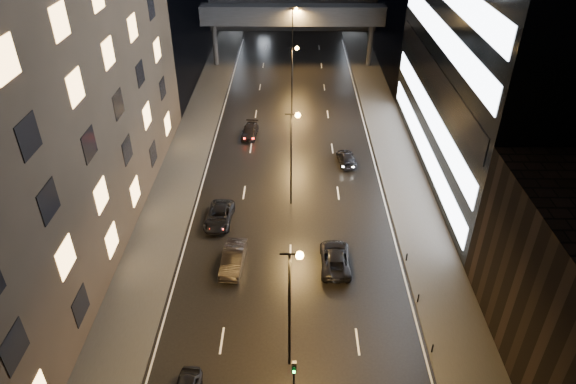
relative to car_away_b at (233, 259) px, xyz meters
name	(u,v)px	position (x,y,z in m)	size (l,w,h in m)	color
ground	(292,148)	(4.94, 21.74, -0.82)	(160.00, 160.00, 0.00)	black
sidewalk_left	(182,168)	(-7.56, 16.74, -0.75)	(5.00, 110.00, 0.15)	#383533
sidewalk_right	(401,169)	(17.44, 16.74, -0.75)	(5.00, 110.00, 0.15)	#383533
skybridge	(293,16)	(4.94, 51.74, 7.52)	(30.00, 3.00, 10.00)	#333335
traffic_signal_near	(294,378)	(5.24, -13.76, 2.27)	(0.28, 0.34, 4.40)	black
bollard_row	(441,379)	(15.14, -11.76, -0.37)	(0.12, 25.12, 0.90)	black
streetlight_near	(292,297)	(5.10, -10.26, 5.68)	(1.45, 0.50, 10.15)	black
streetlight_mid_a	(293,148)	(5.10, 9.74, 5.68)	(1.45, 0.50, 10.15)	black
streetlight_mid_b	(293,74)	(5.10, 29.74, 5.68)	(1.45, 0.50, 10.15)	black
streetlight_far	(293,31)	(5.10, 49.74, 5.68)	(1.45, 0.50, 10.15)	black
car_away_b	(233,259)	(0.00, 0.00, 0.00)	(1.74, 4.99, 1.65)	black
car_away_c	(219,216)	(-2.01, 6.45, -0.10)	(2.40, 5.20, 1.44)	black
car_away_d	(250,131)	(-0.39, 25.00, -0.16)	(1.85, 4.55, 1.32)	black
car_toward_a	(335,258)	(8.82, 0.22, -0.06)	(2.53, 5.48, 1.52)	black
car_toward_b	(347,158)	(11.34, 18.14, -0.17)	(1.84, 4.52, 1.31)	black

